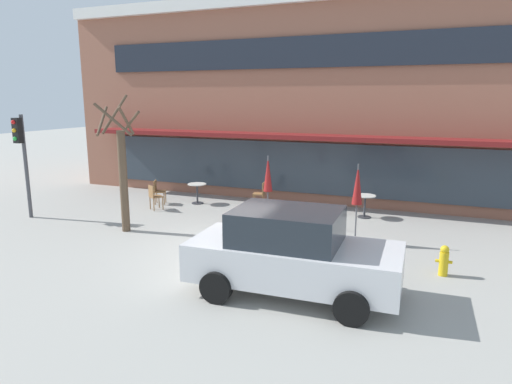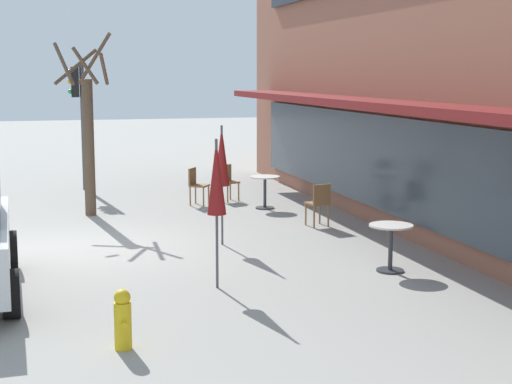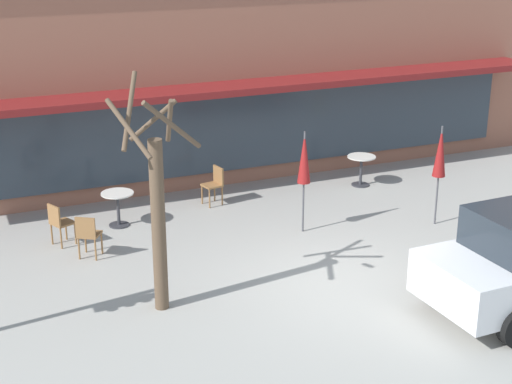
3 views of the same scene
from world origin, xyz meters
name	(u,v)px [view 1 (image 1 of 3)]	position (x,y,z in m)	size (l,w,h in m)	color
ground_plane	(222,248)	(0.00, 0.00, 0.00)	(80.00, 80.00, 0.00)	#9E9B93
building_facade	(319,100)	(0.00, 9.97, 3.83)	(19.56, 9.10, 7.67)	#935B47
cafe_table_near_wall	(365,202)	(3.01, 4.64, 0.52)	(0.70, 0.70, 0.76)	#333338
cafe_table_streetside	(197,190)	(-3.17, 4.35, 0.52)	(0.70, 0.70, 0.76)	#333338
patio_umbrella_green_folded	(358,185)	(3.21, 1.77, 1.63)	(0.28, 0.28, 2.20)	#4C4C51
patio_umbrella_cream_folded	(268,174)	(0.37, 2.51, 1.63)	(0.28, 0.28, 2.20)	#4C4C51
cafe_chair_0	(261,192)	(-0.78, 4.82, 0.53)	(0.47, 0.47, 0.89)	olive
cafe_chair_1	(154,195)	(-4.10, 2.92, 0.53)	(0.55, 0.55, 0.89)	olive
cafe_chair_2	(158,190)	(-4.51, 3.77, 0.53)	(0.53, 0.53, 0.89)	olive
parked_sedan	(292,253)	(2.59, -2.05, 0.88)	(4.26, 2.13, 1.76)	silver
street_tree	(122,171)	(-3.39, 0.37, 1.82)	(1.39, 1.29, 4.02)	brown
traffic_light_pole	(22,149)	(-7.34, 0.39, 2.30)	(0.26, 0.43, 3.40)	#47474C
fire_hydrant	(444,260)	(5.46, 0.16, 0.35)	(0.36, 0.20, 0.71)	gold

